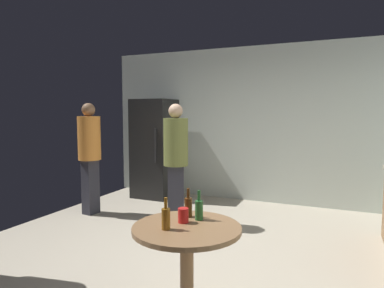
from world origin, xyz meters
The scene contains 10 objects.
ground_plane centered at (0.00, 0.00, -0.05)m, with size 5.20×5.20×0.10m, color #B2A893.
wall_back centered at (0.00, 2.63, 1.35)m, with size 5.32×0.06×2.70m, color beige.
refrigerator centered at (-1.69, 2.20, 0.90)m, with size 0.70×0.68×1.80m.
foreground_table centered at (0.45, -1.08, 0.63)m, with size 0.80×0.80×0.73m.
beer_bottle_amber centered at (0.35, -1.20, 0.82)m, with size 0.06×0.06×0.23m.
beer_bottle_brown centered at (0.37, -0.87, 0.82)m, with size 0.06×0.06×0.23m.
beer_bottle_green centered at (0.48, -0.90, 0.82)m, with size 0.06×0.06×0.23m.
plastic_cup_red centered at (0.40, -1.01, 0.79)m, with size 0.08×0.08×0.11m, color red.
person_in_orange_shirt centered at (-2.05, 0.84, 1.00)m, with size 0.38×0.38×1.70m.
person_in_olive_shirt centered at (-0.62, 0.93, 0.98)m, with size 0.45×0.45×1.68m.
Camera 1 is at (1.46, -3.29, 1.56)m, focal length 31.99 mm.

